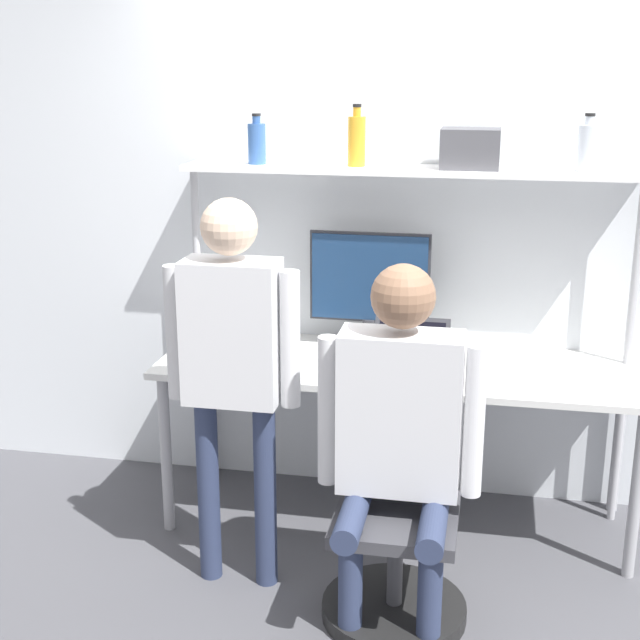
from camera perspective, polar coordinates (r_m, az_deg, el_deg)
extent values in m
plane|color=#4C4C51|center=(4.00, 4.21, -15.07)|extent=(12.00, 12.00, 0.00)
cube|color=silver|center=(4.22, 5.86, 6.31)|extent=(8.00, 0.06, 2.70)
cube|color=silver|center=(4.00, 5.09, -2.98)|extent=(2.14, 0.70, 0.03)
cylinder|color=#A5A5AA|center=(4.11, -9.82, -8.45)|extent=(0.05, 0.05, 0.74)
cylinder|color=#A5A5AA|center=(3.92, 19.57, -10.52)|extent=(0.05, 0.05, 0.74)
cylinder|color=#A5A5AA|center=(4.61, -7.28, -5.52)|extent=(0.05, 0.05, 0.74)
cylinder|color=#A5A5AA|center=(4.44, 18.57, -7.17)|extent=(0.05, 0.05, 0.74)
cube|color=white|center=(4.00, 5.71, 9.51)|extent=(2.04, 0.28, 0.02)
cylinder|color=#B2B2B7|center=(4.38, -7.69, -0.65)|extent=(0.04, 0.04, 1.62)
cylinder|color=#B2B2B7|center=(4.20, 19.07, -2.17)|extent=(0.04, 0.04, 1.62)
cylinder|color=#333338|center=(4.19, 3.11, -1.72)|extent=(0.22, 0.22, 0.01)
cylinder|color=#333338|center=(4.17, 3.12, -0.80)|extent=(0.06, 0.06, 0.13)
cube|color=#333338|center=(4.11, 3.19, 2.75)|extent=(0.56, 0.01, 0.42)
cube|color=navy|center=(4.10, 3.18, 2.73)|extent=(0.53, 0.02, 0.40)
cube|color=#333338|center=(3.87, 5.73, -3.37)|extent=(0.33, 0.23, 0.01)
cube|color=black|center=(3.85, 5.70, -3.37)|extent=(0.28, 0.13, 0.00)
cube|color=#333338|center=(3.90, 5.87, -1.50)|extent=(0.33, 0.10, 0.22)
cube|color=black|center=(3.89, 5.86, -1.56)|extent=(0.29, 0.08, 0.19)
cube|color=black|center=(3.85, 10.00, -3.66)|extent=(0.07, 0.15, 0.01)
cube|color=black|center=(3.85, 10.01, -3.59)|extent=(0.06, 0.13, 0.00)
cylinder|color=black|center=(3.65, 4.75, -17.95)|extent=(0.56, 0.56, 0.06)
cylinder|color=#4C4C51|center=(3.54, 4.83, -15.30)|extent=(0.06, 0.06, 0.34)
cube|color=#3F3F44|center=(3.44, 4.90, -12.57)|extent=(0.46, 0.46, 0.05)
cube|color=#3F3F44|center=(3.52, 5.38, -7.36)|extent=(0.41, 0.04, 0.45)
cylinder|color=#2D3856|center=(3.41, 1.95, -16.65)|extent=(0.09, 0.09, 0.45)
cylinder|color=#2D3856|center=(3.39, 7.03, -17.06)|extent=(0.09, 0.09, 0.45)
cylinder|color=#2D3856|center=(3.30, 2.09, -12.47)|extent=(0.10, 0.38, 0.10)
cylinder|color=#2D3856|center=(3.28, 7.24, -12.86)|extent=(0.10, 0.38, 0.10)
cube|color=silver|center=(3.29, 5.14, -5.92)|extent=(0.45, 0.20, 0.61)
cylinder|color=silver|center=(3.33, 0.51, -5.84)|extent=(0.08, 0.08, 0.58)
cylinder|color=silver|center=(3.28, 9.83, -6.44)|extent=(0.08, 0.08, 0.58)
sphere|color=#8C664C|center=(3.15, 5.34, 1.51)|extent=(0.23, 0.23, 0.23)
cylinder|color=#2D3856|center=(3.72, -7.16, -10.69)|extent=(0.09, 0.09, 0.79)
cylinder|color=#2D3856|center=(3.66, -3.52, -11.09)|extent=(0.09, 0.09, 0.79)
cube|color=silver|center=(3.43, -5.65, -0.77)|extent=(0.37, 0.20, 0.56)
cylinder|color=silver|center=(3.51, -9.24, -0.80)|extent=(0.08, 0.08, 0.53)
cylinder|color=silver|center=(3.38, -1.92, -1.26)|extent=(0.08, 0.08, 0.53)
sphere|color=beige|center=(3.33, -5.85, 5.96)|extent=(0.22, 0.22, 0.22)
cylinder|color=silver|center=(3.99, 16.74, 10.47)|extent=(0.09, 0.09, 0.19)
cylinder|color=silver|center=(3.98, 16.88, 12.12)|extent=(0.04, 0.04, 0.04)
cylinder|color=black|center=(3.98, 16.91, 12.47)|extent=(0.04, 0.04, 0.01)
cylinder|color=gold|center=(4.02, 2.36, 11.34)|extent=(0.08, 0.08, 0.22)
cylinder|color=gold|center=(4.01, 2.38, 13.17)|extent=(0.04, 0.04, 0.04)
cylinder|color=black|center=(4.01, 2.39, 13.56)|extent=(0.04, 0.04, 0.01)
cylinder|color=#335999|center=(4.11, -4.06, 11.18)|extent=(0.08, 0.08, 0.18)
cylinder|color=#335999|center=(4.11, -4.10, 12.66)|extent=(0.04, 0.04, 0.03)
cylinder|color=black|center=(4.10, -4.10, 12.98)|extent=(0.04, 0.04, 0.01)
cube|color=#4C4C51|center=(3.97, 9.59, 10.76)|extent=(0.25, 0.18, 0.17)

